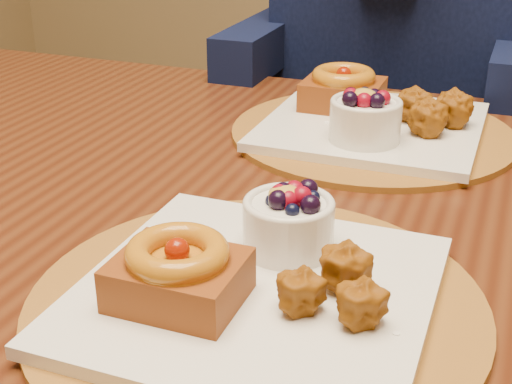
{
  "coord_description": "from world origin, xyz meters",
  "views": [
    {
      "loc": [
        0.24,
        -0.6,
        1.09
      ],
      "look_at": [
        0.05,
        -0.08,
        0.83
      ],
      "focal_mm": 50.0,
      "sensor_mm": 36.0,
      "label": 1
    }
  ],
  "objects_px": {
    "dining_table": "(325,262)",
    "place_setting_near": "(256,281)",
    "place_setting_far": "(370,119)",
    "chair_far": "(354,165)"
  },
  "relations": [
    {
      "from": "dining_table",
      "to": "place_setting_near",
      "type": "relative_size",
      "value": 4.21
    },
    {
      "from": "place_setting_far",
      "to": "chair_far",
      "type": "xyz_separation_m",
      "value": [
        -0.16,
        0.62,
        -0.33
      ]
    },
    {
      "from": "dining_table",
      "to": "chair_far",
      "type": "distance_m",
      "value": 0.88
    },
    {
      "from": "place_setting_near",
      "to": "chair_far",
      "type": "bearing_deg",
      "value": 98.44
    },
    {
      "from": "chair_far",
      "to": "place_setting_near",
      "type": "bearing_deg",
      "value": -96.63
    },
    {
      "from": "place_setting_far",
      "to": "place_setting_near",
      "type": "bearing_deg",
      "value": -89.92
    },
    {
      "from": "place_setting_near",
      "to": "chair_far",
      "type": "distance_m",
      "value": 1.11
    },
    {
      "from": "place_setting_near",
      "to": "place_setting_far",
      "type": "height_order",
      "value": "place_setting_far"
    },
    {
      "from": "place_setting_far",
      "to": "dining_table",
      "type": "bearing_deg",
      "value": -89.28
    },
    {
      "from": "chair_far",
      "to": "dining_table",
      "type": "bearing_deg",
      "value": -94.35
    }
  ]
}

